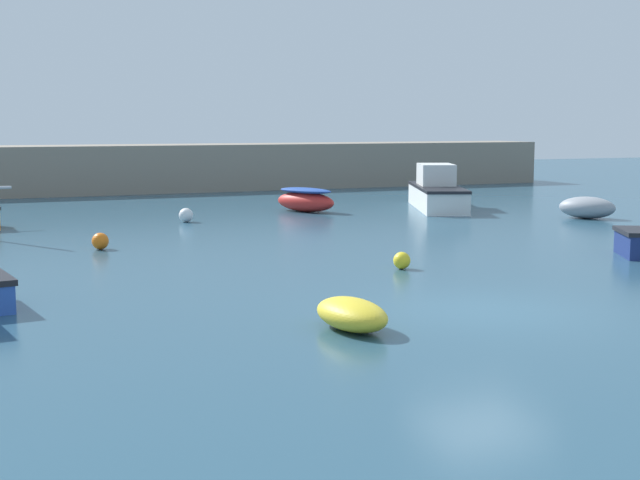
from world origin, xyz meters
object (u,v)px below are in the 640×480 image
object	(u,v)px
fishing_dinghy_green	(587,208)
mooring_buoy_yellow	(402,261)
mooring_buoy_orange	(100,241)
motorboat_grey_hull	(437,192)
dinghy_near_pier	(352,314)
mooring_buoy_white	(186,215)
rowboat_with_red_cover	(305,200)

from	to	relation	value
fishing_dinghy_green	mooring_buoy_yellow	bearing A→B (deg)	-93.21
mooring_buoy_orange	mooring_buoy_yellow	size ratio (longest dim) A/B	1.12
motorboat_grey_hull	fishing_dinghy_green	world-z (taller)	motorboat_grey_hull
dinghy_near_pier	mooring_buoy_yellow	distance (m)	6.85
dinghy_near_pier	motorboat_grey_hull	bearing A→B (deg)	-40.66
mooring_buoy_orange	mooring_buoy_yellow	distance (m)	9.22
dinghy_near_pier	fishing_dinghy_green	world-z (taller)	fishing_dinghy_green
fishing_dinghy_green	mooring_buoy_white	distance (m)	15.41
fishing_dinghy_green	dinghy_near_pier	bearing A→B (deg)	-86.28
mooring_buoy_yellow	mooring_buoy_orange	bearing A→B (deg)	135.06
rowboat_with_red_cover	mooring_buoy_orange	distance (m)	12.59
rowboat_with_red_cover	dinghy_near_pier	distance (m)	21.39
mooring_buoy_white	mooring_buoy_yellow	xyz separation A→B (m)	(2.43, -12.63, -0.04)
motorboat_grey_hull	mooring_buoy_white	world-z (taller)	motorboat_grey_hull
rowboat_with_red_cover	fishing_dinghy_green	size ratio (longest dim) A/B	1.29
motorboat_grey_hull	mooring_buoy_yellow	bearing A→B (deg)	-11.56
mooring_buoy_white	mooring_buoy_yellow	size ratio (longest dim) A/B	1.20
mooring_buoy_orange	mooring_buoy_yellow	bearing A→B (deg)	-44.94
motorboat_grey_hull	fishing_dinghy_green	distance (m)	6.65
motorboat_grey_hull	mooring_buoy_orange	distance (m)	16.99
motorboat_grey_hull	dinghy_near_pier	distance (m)	23.15
rowboat_with_red_cover	motorboat_grey_hull	bearing A→B (deg)	-125.85
rowboat_with_red_cover	mooring_buoy_yellow	world-z (taller)	rowboat_with_red_cover
dinghy_near_pier	mooring_buoy_orange	bearing A→B (deg)	5.00
motorboat_grey_hull	mooring_buoy_white	xyz separation A→B (m)	(-11.32, -1.04, -0.44)
rowboat_with_red_cover	fishing_dinghy_green	distance (m)	11.27
motorboat_grey_hull	dinghy_near_pier	xyz separation A→B (m)	(-12.84, -19.27, -0.42)
mooring_buoy_white	mooring_buoy_yellow	distance (m)	12.86
rowboat_with_red_cover	mooring_buoy_white	distance (m)	5.90
dinghy_near_pier	fishing_dinghy_green	distance (m)	21.10
rowboat_with_red_cover	dinghy_near_pier	size ratio (longest dim) A/B	1.63
motorboat_grey_hull	mooring_buoy_yellow	distance (m)	16.31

